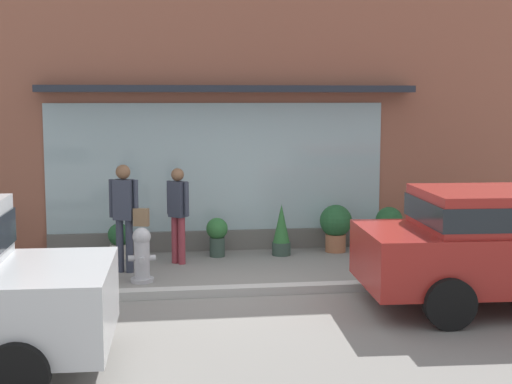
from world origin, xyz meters
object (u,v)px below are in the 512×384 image
Objects in this scene: potted_plant_window_left at (119,240)px; potted_plant_corner_tall at (281,231)px; potted_plant_near_hydrant at (336,225)px; potted_plant_window_center at (217,234)px; potted_plant_window_right at (389,229)px; fire_hydrant at (142,254)px; pedestrian_passerby at (178,209)px; potted_plant_trailing_edge at (448,234)px; pedestrian_with_handbag at (125,210)px.

potted_plant_window_left is 0.67× the size of potted_plant_corner_tall.
potted_plant_window_center is (-2.16, -0.12, -0.10)m from potted_plant_near_hydrant.
potted_plant_window_right is (0.97, -0.06, -0.09)m from potted_plant_near_hydrant.
potted_plant_window_right is at bearing 0.97° from potted_plant_window_center.
potted_plant_corner_tall is (2.42, 1.61, 0.01)m from fire_hydrant.
potted_plant_near_hydrant is (2.85, 0.58, -0.44)m from pedestrian_passerby.
potted_plant_near_hydrant is at bearing 0.19° from potted_plant_window_left.
potted_plant_trailing_edge reaches higher than potted_plant_window_left.
pedestrian_passerby is at bearing -168.52° from potted_plant_near_hydrant.
potted_plant_window_left is 0.76× the size of potted_plant_window_right.
fire_hydrant is 1.42m from pedestrian_passerby.
fire_hydrant is at bearing -146.24° from potted_plant_corner_tall.
fire_hydrant is 1.22× the size of potted_plant_window_center.
pedestrian_passerby is at bearing -166.88° from potted_plant_corner_tall.
potted_plant_trailing_edge is at bearing -3.31° from potted_plant_corner_tall.
potted_plant_window_left is at bearing 176.52° from potted_plant_window_center.
potted_plant_window_left is at bearing 12.24° from pedestrian_passerby.
fire_hydrant is 3.86m from potted_plant_near_hydrant.
pedestrian_with_handbag is 1.07× the size of pedestrian_passerby.
pedestrian_with_handbag is at bearing 73.23° from pedestrian_passerby.
potted_plant_window_left is (-0.41, 1.75, -0.10)m from fire_hydrant.
fire_hydrant is at bearing -76.87° from potted_plant_window_left.
potted_plant_window_left is at bearing 176.92° from potted_plant_trailing_edge.
potted_plant_window_center is (-3.13, -0.05, -0.00)m from potted_plant_window_right.
potted_plant_corner_tall is at bearing 37.99° from pedestrian_with_handbag.
pedestrian_passerby reaches higher than potted_plant_window_left.
potted_plant_window_center is (-4.15, 0.21, 0.06)m from potted_plant_trailing_edge.
fire_hydrant is 2.91m from potted_plant_corner_tall.
potted_plant_window_center is (1.69, -0.10, 0.07)m from potted_plant_window_left.
pedestrian_passerby is 1.88× the size of potted_plant_near_hydrant.
pedestrian_with_handbag reaches higher than potted_plant_corner_tall.
pedestrian_with_handbag is at bearing -82.11° from potted_plant_window_left.
potted_plant_window_center is at bearing -179.03° from potted_plant_window_right.
potted_plant_corner_tall reaches higher than potted_plant_trailing_edge.
fire_hydrant is at bearing -165.13° from potted_plant_trailing_edge.
potted_plant_window_right is at bearing 31.01° from pedestrian_with_handbag.
potted_plant_corner_tall reaches higher than potted_plant_window_left.
pedestrian_passerby is 2.57× the size of potted_plant_trailing_edge.
potted_plant_near_hydrant is at bearing 3.08° from potted_plant_window_center.
pedestrian_passerby is 2.94m from potted_plant_near_hydrant.
potted_plant_corner_tall is (-1.99, -0.09, 0.04)m from potted_plant_window_right.
pedestrian_passerby is at bearing -172.32° from potted_plant_window_right.
fire_hydrant is 1.03× the size of potted_plant_window_right.
potted_plant_window_right is at bearing -130.61° from pedestrian_passerby.
fire_hydrant reaches higher than potted_plant_window_left.
potted_plant_corner_tall is at bearing -177.43° from potted_plant_window_right.
potted_plant_window_left is (-0.15, 1.09, -0.68)m from pedestrian_with_handbag.
fire_hydrant is 0.92× the size of potted_plant_corner_tall.
pedestrian_passerby is at bearing -29.47° from potted_plant_window_left.
fire_hydrant is 2.09m from potted_plant_window_center.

